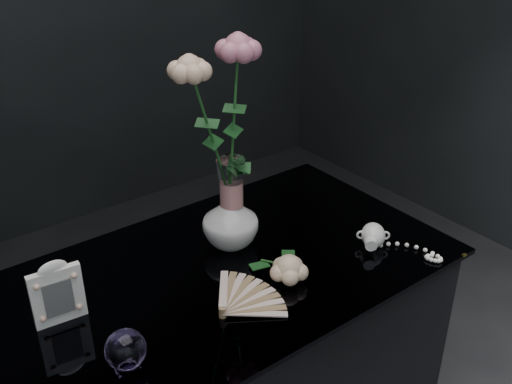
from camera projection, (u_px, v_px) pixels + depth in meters
vase at (230, 219)px, 1.36m from camera, size 0.16×0.16×0.13m
wine_glass at (232, 203)px, 1.35m from camera, size 0.07×0.07×0.21m
picture_frame at (57, 292)px, 1.12m from camera, size 0.11×0.09×0.14m
paperweight at (126, 349)px, 1.03m from camera, size 0.09×0.09×0.07m
paper_fan at (223, 311)px, 1.16m from camera, size 0.29×0.24×0.03m
loose_rose at (289, 269)px, 1.25m from camera, size 0.19×0.21×0.06m
pearl_jar at (373, 234)px, 1.38m from camera, size 0.27×0.28×0.06m
roses at (221, 114)px, 1.23m from camera, size 0.21×0.11×0.40m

